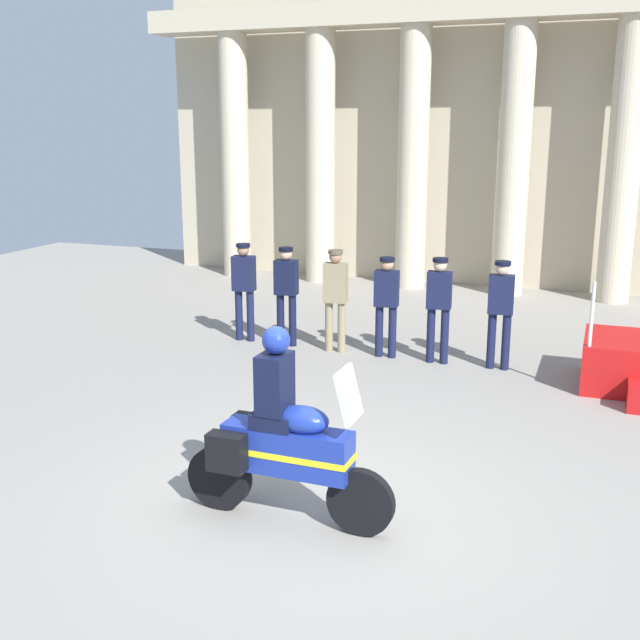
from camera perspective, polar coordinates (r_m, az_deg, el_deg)
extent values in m
plane|color=gray|center=(7.92, -0.72, -13.54)|extent=(28.00, 28.00, 0.00)
cube|color=#B6AB91|center=(18.56, 14.38, 13.32)|extent=(17.25, 0.30, 7.16)
cylinder|color=beige|center=(19.55, -6.19, 11.63)|extent=(0.68, 0.68, 5.77)
cylinder|color=beige|center=(18.68, 0.03, 11.61)|extent=(0.68, 0.68, 5.77)
cylinder|color=beige|center=(18.03, 6.77, 11.43)|extent=(0.68, 0.68, 5.77)
cylinder|color=beige|center=(17.64, 13.90, 11.07)|extent=(0.68, 0.68, 5.77)
cylinder|color=beige|center=(17.53, 21.20, 10.53)|extent=(0.68, 0.68, 5.77)
cube|color=#BEB297|center=(17.78, 14.52, 21.19)|extent=(17.25, 0.88, 0.50)
cylinder|color=silver|center=(11.27, 19.16, 0.38)|extent=(0.05, 0.05, 0.90)
cylinder|color=#141938|center=(13.73, -5.91, 0.37)|extent=(0.13, 0.13, 0.89)
cylinder|color=#141938|center=(13.64, -5.08, 0.29)|extent=(0.13, 0.13, 0.89)
cube|color=#141938|center=(13.53, -5.57, 3.40)|extent=(0.40, 0.26, 0.60)
sphere|color=#997056|center=(13.46, -5.61, 5.09)|extent=(0.21, 0.21, 0.21)
cylinder|color=black|center=(13.45, -5.61, 5.42)|extent=(0.24, 0.24, 0.06)
cylinder|color=black|center=(13.37, -2.88, 0.05)|extent=(0.13, 0.13, 0.89)
cylinder|color=black|center=(13.28, -2.01, -0.03)|extent=(0.13, 0.13, 0.89)
cube|color=black|center=(13.17, -2.48, 3.12)|extent=(0.40, 0.26, 0.58)
sphere|color=tan|center=(13.10, -2.50, 4.83)|extent=(0.21, 0.21, 0.21)
cylinder|color=black|center=(13.09, -2.50, 5.17)|extent=(0.24, 0.24, 0.06)
cylinder|color=#847A5B|center=(12.99, 0.66, -0.46)|extent=(0.13, 0.13, 0.84)
cylinder|color=#847A5B|center=(12.92, 1.57, -0.54)|extent=(0.13, 0.13, 0.84)
cube|color=#847A5B|center=(12.79, 1.13, 2.72)|extent=(0.40, 0.26, 0.65)
sphere|color=#997056|center=(12.71, 1.14, 4.62)|extent=(0.21, 0.21, 0.21)
cylinder|color=#4F4937|center=(12.70, 1.14, 4.97)|extent=(0.24, 0.24, 0.06)
cylinder|color=#141938|center=(12.72, 4.32, -0.80)|extent=(0.13, 0.13, 0.85)
cylinder|color=#141938|center=(12.66, 5.28, -0.89)|extent=(0.13, 0.13, 0.85)
cube|color=#141938|center=(12.53, 4.87, 2.30)|extent=(0.40, 0.26, 0.57)
sphere|color=tan|center=(12.46, 4.90, 4.06)|extent=(0.21, 0.21, 0.21)
cylinder|color=black|center=(12.44, 4.91, 4.42)|extent=(0.24, 0.24, 0.06)
cylinder|color=#141938|center=(12.49, 8.05, -1.09)|extent=(0.13, 0.13, 0.88)
cylinder|color=#141938|center=(12.44, 9.04, -1.18)|extent=(0.13, 0.13, 0.88)
cube|color=#141938|center=(12.30, 8.67, 2.16)|extent=(0.40, 0.26, 0.58)
sphere|color=beige|center=(12.22, 8.74, 3.98)|extent=(0.21, 0.21, 0.21)
cylinder|color=black|center=(12.21, 8.75, 4.34)|extent=(0.24, 0.24, 0.06)
cylinder|color=#141938|center=(12.34, 12.35, -1.47)|extent=(0.13, 0.13, 0.88)
cylinder|color=#141938|center=(12.32, 13.36, -1.56)|extent=(0.13, 0.13, 0.88)
cube|color=#141938|center=(12.16, 13.04, 1.82)|extent=(0.40, 0.26, 0.59)
sphere|color=beige|center=(12.08, 13.14, 3.68)|extent=(0.21, 0.21, 0.21)
cylinder|color=black|center=(12.07, 13.16, 4.05)|extent=(0.24, 0.24, 0.06)
cylinder|color=black|center=(7.35, 2.97, -13.09)|extent=(0.64, 0.11, 0.64)
cylinder|color=black|center=(7.87, -7.29, -11.25)|extent=(0.64, 0.15, 0.64)
cube|color=navy|center=(7.41, -2.39, -9.41)|extent=(1.25, 0.34, 0.44)
ellipsoid|color=navy|center=(7.23, -1.32, -7.26)|extent=(0.53, 0.33, 0.26)
cube|color=yellow|center=(7.42, -2.39, -9.55)|extent=(1.27, 0.35, 0.06)
cube|color=silver|center=(6.98, 2.09, -5.45)|extent=(0.17, 0.40, 0.47)
cube|color=black|center=(7.83, -5.00, -8.14)|extent=(0.36, 0.19, 0.36)
cube|color=black|center=(7.40, -6.81, -9.53)|extent=(0.36, 0.19, 0.36)
cube|color=black|center=(7.35, -3.28, -7.19)|extent=(0.41, 0.35, 0.14)
cube|color=black|center=(7.23, -3.31, -4.60)|extent=(0.27, 0.36, 0.56)
sphere|color=navy|center=(7.10, -3.21, -1.48)|extent=(0.26, 0.26, 0.26)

